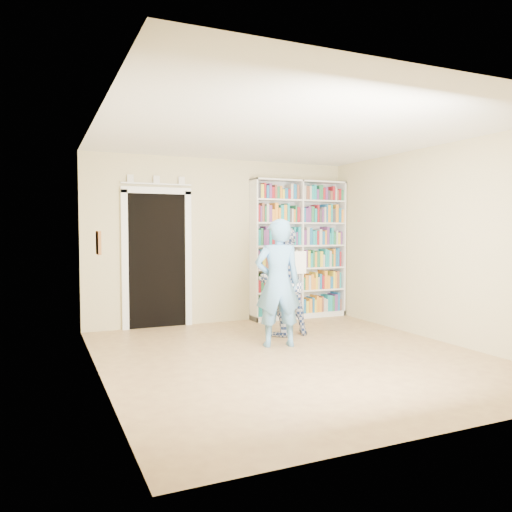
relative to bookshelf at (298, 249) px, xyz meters
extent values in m
plane|color=#966D48|center=(-1.35, -2.34, -1.21)|extent=(5.00, 5.00, 0.00)
plane|color=white|center=(-1.35, -2.34, 1.49)|extent=(5.00, 5.00, 0.00)
plane|color=beige|center=(-1.35, 0.16, 0.14)|extent=(4.50, 0.00, 4.50)
plane|color=beige|center=(-3.60, -2.34, 0.14)|extent=(0.00, 5.00, 5.00)
plane|color=beige|center=(0.90, -2.34, 0.14)|extent=(0.00, 5.00, 5.00)
cube|color=white|center=(0.00, 0.00, -0.01)|extent=(1.74, 0.33, 2.39)
cube|color=white|center=(0.00, 0.00, -0.01)|extent=(0.03, 0.33, 2.39)
cube|color=black|center=(-2.45, 0.14, -0.16)|extent=(0.90, 0.03, 2.10)
cube|color=white|center=(-2.95, 0.12, -0.16)|extent=(0.10, 0.06, 2.20)
cube|color=white|center=(-1.95, 0.12, -0.16)|extent=(0.10, 0.06, 2.20)
cube|color=white|center=(-2.45, 0.12, 0.94)|extent=(1.10, 0.06, 0.10)
cube|color=white|center=(-2.45, 0.12, 1.04)|extent=(1.10, 0.08, 0.02)
cube|color=brown|center=(-3.58, -2.14, 0.19)|extent=(0.03, 0.25, 0.25)
imported|color=#5E9BD2|center=(-1.28, -1.79, -0.37)|extent=(0.69, 0.53, 1.68)
imported|color=navy|center=(-0.91, -1.20, -0.43)|extent=(0.77, 0.60, 1.56)
cube|color=white|center=(-0.77, -1.45, -0.13)|extent=(0.22, 0.04, 0.32)
camera|label=1|loc=(-4.18, -7.64, 0.33)|focal=35.00mm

